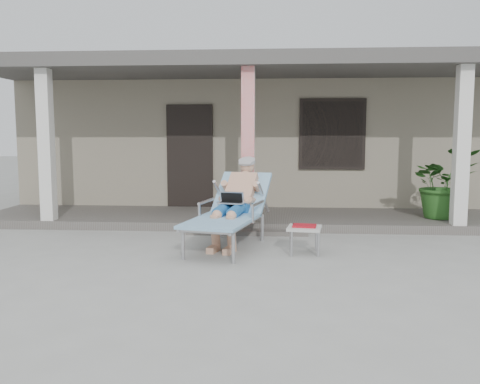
{
  "coord_description": "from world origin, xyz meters",
  "views": [
    {
      "loc": [
        0.46,
        -6.41,
        1.66
      ],
      "look_at": [
        -0.03,
        0.6,
        0.85
      ],
      "focal_mm": 38.0,
      "sensor_mm": 36.0,
      "label": 1
    }
  ],
  "objects": [
    {
      "name": "side_table",
      "position": [
        0.87,
        0.55,
        0.34
      ],
      "size": [
        0.52,
        0.52,
        0.41
      ],
      "rotation": [
        0.0,
        0.0,
        -0.15
      ],
      "color": "beige",
      "rests_on": "ground"
    },
    {
      "name": "porch_deck",
      "position": [
        0.0,
        3.0,
        0.07
      ],
      "size": [
        10.0,
        2.0,
        0.15
      ],
      "primitive_type": "cube",
      "color": "#605B56",
      "rests_on": "ground"
    },
    {
      "name": "porch_overhang",
      "position": [
        0.0,
        2.95,
        2.79
      ],
      "size": [
        10.0,
        2.3,
        2.85
      ],
      "color": "silver",
      "rests_on": "porch_deck"
    },
    {
      "name": "potted_palm",
      "position": [
        3.45,
        2.83,
        0.78
      ],
      "size": [
        1.21,
        1.08,
        1.26
      ],
      "primitive_type": "imported",
      "rotation": [
        0.0,
        0.0,
        0.09
      ],
      "color": "#26591E",
      "rests_on": "porch_deck"
    },
    {
      "name": "lounger",
      "position": [
        -0.17,
        1.04,
        0.85
      ],
      "size": [
        1.25,
        2.21,
        1.39
      ],
      "rotation": [
        0.0,
        0.0,
        -0.23
      ],
      "color": "#B7B7BC",
      "rests_on": "ground"
    },
    {
      "name": "house",
      "position": [
        0.0,
        6.5,
        1.67
      ],
      "size": [
        10.4,
        5.4,
        3.3
      ],
      "color": "gray",
      "rests_on": "ground"
    },
    {
      "name": "ground",
      "position": [
        0.0,
        0.0,
        0.0
      ],
      "size": [
        60.0,
        60.0,
        0.0
      ],
      "primitive_type": "plane",
      "color": "#9E9E99",
      "rests_on": "ground"
    },
    {
      "name": "porch_step",
      "position": [
        0.0,
        1.85,
        0.04
      ],
      "size": [
        2.0,
        0.3,
        0.07
      ],
      "primitive_type": "cube",
      "color": "#605B56",
      "rests_on": "ground"
    }
  ]
}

